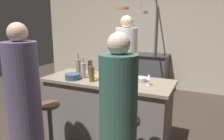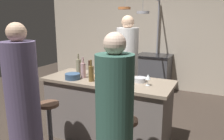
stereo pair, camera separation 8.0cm
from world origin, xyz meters
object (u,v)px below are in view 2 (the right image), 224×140
(pepper_mill, at_px, (90,67))
(wine_bottle_rose, at_px, (83,70))
(cutting_board, at_px, (103,77))
(potted_plant, at_px, (65,82))
(wine_bottle_amber, at_px, (91,73))
(mixing_bowl_steel, at_px, (140,80))
(wine_bottle_white, at_px, (79,67))
(wine_bottle_dark, at_px, (130,71))
(wine_glass_by_chef, at_px, (127,77))
(guest_left, at_px, (24,106))
(mixing_bowl_blue, at_px, (73,76))
(stove_range, at_px, (153,73))
(wine_glass_near_right_guest, at_px, (148,77))
(chef, at_px, (127,71))
(bar_stool_left, at_px, (50,125))
(guest_right, at_px, (115,128))
(wine_bottle_red, at_px, (118,70))

(pepper_mill, height_order, wine_bottle_rose, wine_bottle_rose)
(cutting_board, bearing_deg, potted_plant, 143.50)
(wine_bottle_amber, distance_m, mixing_bowl_steel, 0.66)
(wine_bottle_white, bearing_deg, wine_bottle_dark, 9.01)
(wine_bottle_white, height_order, wine_glass_by_chef, wine_bottle_white)
(pepper_mill, height_order, wine_glass_by_chef, pepper_mill)
(mixing_bowl_steel, bearing_deg, guest_left, -131.48)
(pepper_mill, relative_size, mixing_bowl_blue, 1.01)
(stove_range, relative_size, wine_bottle_rose, 2.99)
(potted_plant, xyz_separation_m, wine_glass_by_chef, (2.13, -1.43, 0.71))
(wine_bottle_rose, xyz_separation_m, wine_glass_near_right_guest, (0.94, 0.03, -0.01))
(chef, bearing_deg, stove_range, 88.34)
(chef, bearing_deg, wine_bottle_dark, -65.71)
(potted_plant, bearing_deg, wine_bottle_dark, -29.91)
(bar_stool_left, relative_size, guest_right, 0.42)
(stove_range, relative_size, mixing_bowl_steel, 5.20)
(stove_range, relative_size, cutting_board, 2.78)
(wine_bottle_red, xyz_separation_m, wine_glass_near_right_guest, (0.49, -0.17, -0.01))
(bar_stool_left, xyz_separation_m, wine_bottle_dark, (0.81, 0.72, 0.65))
(wine_bottle_dark, xyz_separation_m, wine_glass_by_chef, (0.07, -0.25, -0.02))
(wine_bottle_dark, height_order, wine_bottle_white, wine_bottle_white)
(stove_range, bearing_deg, wine_bottle_rose, -97.74)
(wine_bottle_white, distance_m, wine_bottle_rose, 0.14)
(cutting_board, height_order, wine_glass_near_right_guest, wine_glass_near_right_guest)
(stove_range, height_order, cutting_board, cutting_board)
(pepper_mill, bearing_deg, wine_bottle_white, -118.79)
(mixing_bowl_steel, bearing_deg, wine_bottle_red, 171.87)
(chef, bearing_deg, wine_bottle_amber, -95.51)
(stove_range, xyz_separation_m, wine_bottle_white, (-0.46, -2.46, 0.58))
(guest_left, bearing_deg, potted_plant, 118.67)
(bar_stool_left, relative_size, guest_left, 0.40)
(cutting_board, distance_m, mixing_bowl_blue, 0.42)
(stove_range, xyz_separation_m, pepper_mill, (-0.37, -2.30, 0.56))
(wine_bottle_rose, xyz_separation_m, wine_glass_by_chef, (0.70, -0.07, -0.01))
(mixing_bowl_steel, bearing_deg, stove_range, 100.72)
(chef, height_order, pepper_mill, chef)
(chef, xyz_separation_m, cutting_board, (-0.06, -0.79, 0.08))
(mixing_bowl_steel, xyz_separation_m, mixing_bowl_blue, (-0.89, -0.28, 0.01))
(bar_stool_left, relative_size, pepper_mill, 3.24)
(wine_glass_near_right_guest, bearing_deg, bar_stool_left, -152.58)
(potted_plant, distance_m, mixing_bowl_steel, 2.61)
(wine_bottle_rose, bearing_deg, guest_right, -44.33)
(pepper_mill, bearing_deg, cutting_board, -19.54)
(bar_stool_left, xyz_separation_m, guest_right, (1.09, -0.34, 0.37))
(wine_glass_near_right_guest, bearing_deg, mixing_bowl_blue, -170.88)
(cutting_board, bearing_deg, bar_stool_left, -121.69)
(guest_right, distance_m, wine_glass_by_chef, 0.89)
(bar_stool_left, distance_m, mixing_bowl_steel, 1.32)
(wine_bottle_rose, relative_size, mixing_bowl_steel, 1.74)
(guest_left, relative_size, wine_bottle_dark, 5.26)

